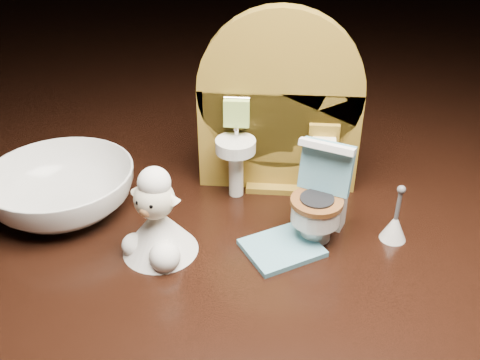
# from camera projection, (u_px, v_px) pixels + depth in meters

# --- Properties ---
(backdrop_panel) EXTENTS (0.13, 0.05, 0.15)m
(backdrop_panel) POSITION_uv_depth(u_px,v_px,m) (278.00, 114.00, 0.42)
(backdrop_panel) COLOR olive
(backdrop_panel) RESTS_ON ground
(toy_toilet) EXTENTS (0.04, 0.05, 0.07)m
(toy_toilet) POSITION_uv_depth(u_px,v_px,m) (321.00, 202.00, 0.39)
(toy_toilet) COLOR white
(toy_toilet) RESTS_ON ground
(bath_mat) EXTENTS (0.07, 0.06, 0.00)m
(bath_mat) POSITION_uv_depth(u_px,v_px,m) (282.00, 248.00, 0.38)
(bath_mat) COLOR #5C9AAE
(bath_mat) RESTS_ON ground
(toilet_brush) EXTENTS (0.02, 0.02, 0.05)m
(toilet_brush) POSITION_uv_depth(u_px,v_px,m) (395.00, 225.00, 0.39)
(toilet_brush) COLOR white
(toilet_brush) RESTS_ON ground
(plush_lamb) EXTENTS (0.05, 0.06, 0.07)m
(plush_lamb) POSITION_uv_depth(u_px,v_px,m) (157.00, 224.00, 0.37)
(plush_lamb) COLOR white
(plush_lamb) RESTS_ON ground
(ceramic_bowl) EXTENTS (0.15, 0.15, 0.04)m
(ceramic_bowl) POSITION_uv_depth(u_px,v_px,m) (62.00, 190.00, 0.42)
(ceramic_bowl) COLOR white
(ceramic_bowl) RESTS_ON ground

